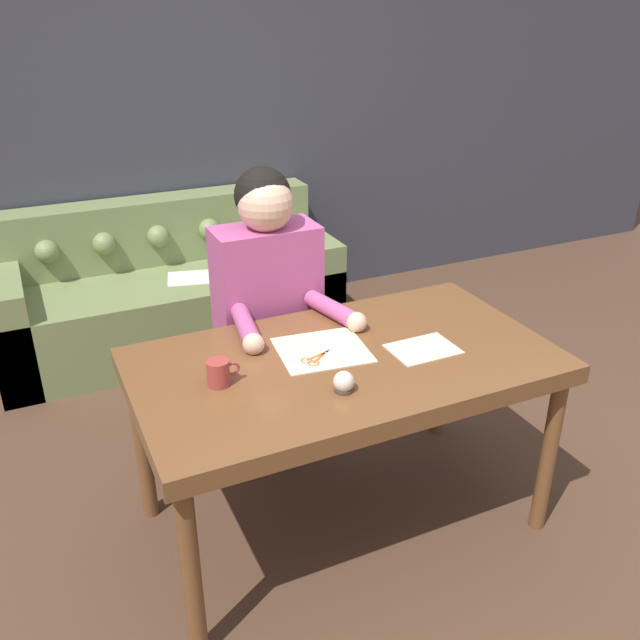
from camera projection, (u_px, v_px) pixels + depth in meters
The scene contains 10 objects.
ground_plane at pixel (348, 510), 2.79m from camera, with size 16.00×16.00×0.00m, color #4C3323.
wall_back at pixel (184, 110), 4.04m from camera, with size 8.00×0.06×2.60m.
dining_table at pixel (344, 374), 2.45m from camera, with size 1.51×0.84×0.75m.
couch at pixel (168, 294), 4.04m from camera, with size 1.95×0.77×0.83m.
person at pixel (269, 315), 2.88m from camera, with size 0.50×0.58×1.32m.
pattern_paper_main at pixel (322, 350), 2.47m from camera, with size 0.35×0.33×0.00m.
pattern_paper_offcut at pixel (423, 349), 2.47m from camera, with size 0.24×0.18×0.00m.
scissors at pixel (320, 356), 2.42m from camera, with size 0.24×0.16×0.01m.
mug at pixel (219, 373), 2.23m from camera, with size 0.11×0.08×0.09m.
pin_cushion at pixel (344, 382), 2.20m from camera, with size 0.07×0.07×0.07m.
Camera 1 is at (-1.02, -1.92, 1.92)m, focal length 38.00 mm.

